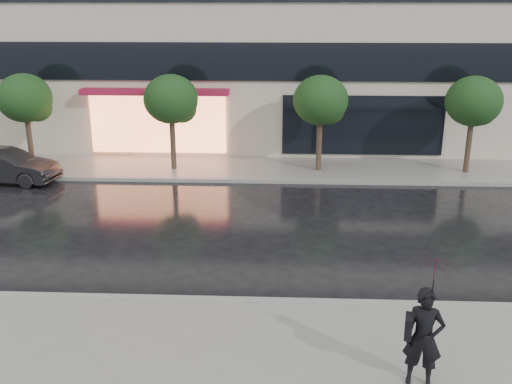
{
  "coord_description": "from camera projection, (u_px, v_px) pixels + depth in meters",
  "views": [
    {
      "loc": [
        1.45,
        -12.72,
        6.65
      ],
      "look_at": [
        0.74,
        3.11,
        1.4
      ],
      "focal_mm": 40.0,
      "sensor_mm": 36.0,
      "label": 1
    }
  ],
  "objects": [
    {
      "name": "curb_far",
      "position": [
        243.0,
        181.0,
        22.25
      ],
      "size": [
        60.0,
        0.25,
        0.14
      ],
      "primitive_type": "cube",
      "color": "gray",
      "rests_on": "ground"
    },
    {
      "name": "sidewalk_near",
      "position": [
        204.0,
        359.0,
        11.12
      ],
      "size": [
        60.0,
        4.5,
        0.12
      ],
      "primitive_type": "cube",
      "color": "slate",
      "rests_on": "ground"
    },
    {
      "name": "tree_mid_east",
      "position": [
        322.0,
        102.0,
        22.68
      ],
      "size": [
        2.2,
        2.2,
        3.99
      ],
      "color": "#33261C",
      "rests_on": "ground"
    },
    {
      "name": "curb_near",
      "position": [
        217.0,
        301.0,
        13.25
      ],
      "size": [
        60.0,
        0.25,
        0.14
      ],
      "primitive_type": "cube",
      "color": "gray",
      "rests_on": "ground"
    },
    {
      "name": "parked_car",
      "position": [
        7.0,
        166.0,
        22.07
      ],
      "size": [
        4.09,
        1.87,
        1.3
      ],
      "primitive_type": "imported",
      "rotation": [
        0.0,
        0.0,
        1.44
      ],
      "color": "black",
      "rests_on": "ground"
    },
    {
      "name": "pedestrian_with_umbrella",
      "position": [
        428.0,
        309.0,
        9.83
      ],
      "size": [
        1.04,
        1.06,
        2.49
      ],
      "rotation": [
        0.0,
        0.0,
        -0.22
      ],
      "color": "black",
      "rests_on": "sidewalk_near"
    },
    {
      "name": "sidewalk_far",
      "position": [
        246.0,
        169.0,
        23.92
      ],
      "size": [
        60.0,
        3.5,
        0.12
      ],
      "primitive_type": "cube",
      "color": "slate",
      "rests_on": "ground"
    },
    {
      "name": "tree_far_east",
      "position": [
        475.0,
        103.0,
        22.42
      ],
      "size": [
        2.2,
        2.2,
        3.99
      ],
      "color": "#33261C",
      "rests_on": "ground"
    },
    {
      "name": "ground",
      "position": [
        221.0,
        284.0,
        14.22
      ],
      "size": [
        120.0,
        120.0,
        0.0
      ],
      "primitive_type": "plane",
      "color": "black",
      "rests_on": "ground"
    },
    {
      "name": "tree_far_west",
      "position": [
        26.0,
        100.0,
        23.19
      ],
      "size": [
        2.2,
        2.2,
        3.99
      ],
      "color": "#33261C",
      "rests_on": "ground"
    },
    {
      "name": "tree_mid_west",
      "position": [
        173.0,
        101.0,
        22.93
      ],
      "size": [
        2.2,
        2.2,
        3.99
      ],
      "color": "#33261C",
      "rests_on": "ground"
    }
  ]
}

